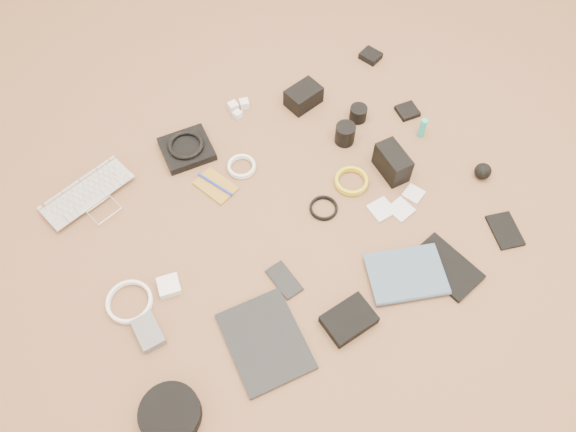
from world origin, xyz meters
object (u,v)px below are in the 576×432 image
laptop (95,202)px  headphone_case (170,414)px  paperback (414,301)px  phone (284,280)px  dslr_camera (303,96)px  tablet (265,341)px

laptop → headphone_case: 0.78m
laptop → paperback: size_ratio=1.33×
phone → paperback: bearing=-46.0°
dslr_camera → headphone_case: bearing=-149.2°
tablet → paperback: bearing=-9.4°
dslr_camera → headphone_case: (-0.92, -0.80, -0.01)m
paperback → phone: bearing=70.0°
dslr_camera → phone: bearing=-136.4°
laptop → paperback: (0.71, -0.85, -0.00)m
laptop → phone: laptop is taller
tablet → headphone_case: 0.33m
phone → headphone_case: size_ratio=0.72×
dslr_camera → tablet: bearing=-138.6°
headphone_case → tablet: bearing=8.8°
tablet → paperback: paperback is taller
phone → paperback: paperback is taller
laptop → dslr_camera: bearing=-12.2°
dslr_camera → phone: size_ratio=1.05×
phone → paperback: 0.41m
tablet → headphone_case: bearing=-165.3°
tablet → headphone_case: headphone_case is taller
dslr_camera → tablet: 0.96m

